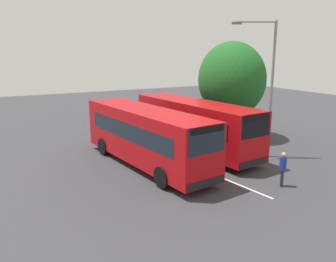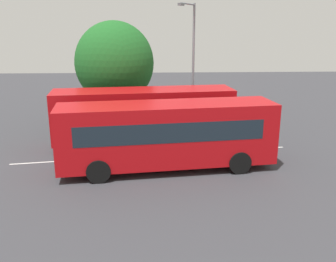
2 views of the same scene
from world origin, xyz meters
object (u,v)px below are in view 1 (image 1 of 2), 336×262
bus_center_left (194,124)px  street_lamp (268,81)px  depot_tree (232,80)px  pedestrian (283,166)px  bus_far_left (146,135)px

bus_center_left → street_lamp: size_ratio=1.29×
street_lamp → depot_tree: 5.28m
pedestrian → bus_center_left: bearing=-45.5°
pedestrian → bus_far_left: bearing=-12.3°
pedestrian → street_lamp: bearing=-82.8°
bus_far_left → street_lamp: street_lamp is taller
bus_center_left → bus_far_left: bearing=-79.4°
depot_tree → pedestrian: bearing=-23.7°
street_lamp → pedestrian: bearing=82.8°
bus_center_left → pedestrian: bearing=-1.8°
bus_far_left → pedestrian: bus_far_left is taller
pedestrian → depot_tree: depot_tree is taller
bus_far_left → street_lamp: 7.87m
bus_center_left → depot_tree: depot_tree is taller
bus_center_left → depot_tree: 5.54m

